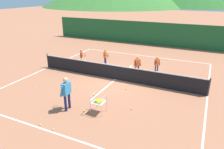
{
  "coord_description": "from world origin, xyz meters",
  "views": [
    {
      "loc": [
        5.14,
        -11.41,
        5.24
      ],
      "look_at": [
        0.32,
        -1.17,
        0.81
      ],
      "focal_mm": 33.65,
      "sensor_mm": 36.0,
      "label": 1
    }
  ],
  "objects_px": {
    "tennis_ball_0": "(131,109)",
    "tennis_ball_6": "(75,81)",
    "tennis_ball_7": "(57,72)",
    "tennis_ball_9": "(126,89)",
    "student_0": "(82,55)",
    "student_2": "(137,64)",
    "tennis_ball_8": "(53,129)",
    "tennis_ball_3": "(84,111)",
    "tennis_ball_4": "(94,95)",
    "student_1": "(105,56)",
    "tennis_ball_5": "(40,125)",
    "student_3": "(157,63)",
    "tennis_ball_2": "(40,86)",
    "tennis_net": "(115,72)",
    "instructor": "(66,91)",
    "ball_cart": "(98,101)",
    "tennis_ball_1": "(78,89)"
  },
  "relations": [
    {
      "from": "tennis_ball_0",
      "to": "tennis_ball_6",
      "type": "height_order",
      "value": "same"
    },
    {
      "from": "tennis_ball_0",
      "to": "tennis_ball_7",
      "type": "height_order",
      "value": "same"
    },
    {
      "from": "tennis_ball_9",
      "to": "student_0",
      "type": "bearing_deg",
      "value": 149.96
    },
    {
      "from": "student_2",
      "to": "tennis_ball_8",
      "type": "distance_m",
      "value": 7.39
    },
    {
      "from": "tennis_ball_3",
      "to": "tennis_ball_4",
      "type": "xyz_separation_m",
      "value": [
        -0.39,
        1.66,
        0.0
      ]
    },
    {
      "from": "student_1",
      "to": "tennis_ball_5",
      "type": "height_order",
      "value": "student_1"
    },
    {
      "from": "student_3",
      "to": "tennis_ball_2",
      "type": "relative_size",
      "value": 17.83
    },
    {
      "from": "tennis_ball_4",
      "to": "tennis_ball_7",
      "type": "height_order",
      "value": "same"
    },
    {
      "from": "tennis_ball_4",
      "to": "tennis_net",
      "type": "bearing_deg",
      "value": 87.72
    },
    {
      "from": "student_2",
      "to": "tennis_ball_4",
      "type": "bearing_deg",
      "value": -106.18
    },
    {
      "from": "student_0",
      "to": "tennis_ball_0",
      "type": "height_order",
      "value": "student_0"
    },
    {
      "from": "instructor",
      "to": "tennis_ball_9",
      "type": "relative_size",
      "value": 24.32
    },
    {
      "from": "tennis_net",
      "to": "ball_cart",
      "type": "bearing_deg",
      "value": -76.67
    },
    {
      "from": "student_0",
      "to": "tennis_ball_0",
      "type": "distance_m",
      "value": 7.54
    },
    {
      "from": "ball_cart",
      "to": "tennis_ball_4",
      "type": "distance_m",
      "value": 1.84
    },
    {
      "from": "student_0",
      "to": "tennis_ball_1",
      "type": "distance_m",
      "value": 4.65
    },
    {
      "from": "tennis_ball_8",
      "to": "tennis_ball_0",
      "type": "bearing_deg",
      "value": 51.07
    },
    {
      "from": "ball_cart",
      "to": "tennis_ball_6",
      "type": "height_order",
      "value": "ball_cart"
    },
    {
      "from": "student_0",
      "to": "tennis_ball_8",
      "type": "relative_size",
      "value": 18.04
    },
    {
      "from": "instructor",
      "to": "tennis_ball_4",
      "type": "distance_m",
      "value": 2.08
    },
    {
      "from": "tennis_ball_2",
      "to": "instructor",
      "type": "bearing_deg",
      "value": -24.84
    },
    {
      "from": "tennis_net",
      "to": "tennis_ball_5",
      "type": "bearing_deg",
      "value": -97.47
    },
    {
      "from": "tennis_net",
      "to": "tennis_ball_6",
      "type": "bearing_deg",
      "value": -148.3
    },
    {
      "from": "tennis_ball_0",
      "to": "instructor",
      "type": "bearing_deg",
      "value": -155.38
    },
    {
      "from": "tennis_ball_0",
      "to": "tennis_ball_3",
      "type": "height_order",
      "value": "same"
    },
    {
      "from": "tennis_ball_0",
      "to": "student_1",
      "type": "bearing_deg",
      "value": 127.27
    },
    {
      "from": "student_3",
      "to": "tennis_ball_4",
      "type": "distance_m",
      "value": 5.35
    },
    {
      "from": "ball_cart",
      "to": "tennis_ball_9",
      "type": "xyz_separation_m",
      "value": [
        0.26,
        2.84,
        -0.56
      ]
    },
    {
      "from": "tennis_ball_8",
      "to": "tennis_ball_9",
      "type": "distance_m",
      "value": 5.0
    },
    {
      "from": "tennis_net",
      "to": "student_1",
      "type": "height_order",
      "value": "student_1"
    },
    {
      "from": "instructor",
      "to": "tennis_ball_9",
      "type": "bearing_deg",
      "value": 61.93
    },
    {
      "from": "tennis_ball_5",
      "to": "tennis_ball_3",
      "type": "bearing_deg",
      "value": 58.05
    },
    {
      "from": "tennis_ball_9",
      "to": "tennis_ball_8",
      "type": "bearing_deg",
      "value": -104.68
    },
    {
      "from": "student_2",
      "to": "tennis_ball_3",
      "type": "relative_size",
      "value": 19.68
    },
    {
      "from": "student_1",
      "to": "tennis_ball_2",
      "type": "bearing_deg",
      "value": -106.86
    },
    {
      "from": "tennis_ball_1",
      "to": "tennis_ball_3",
      "type": "bearing_deg",
      "value": -49.25
    },
    {
      "from": "tennis_ball_4",
      "to": "tennis_ball_5",
      "type": "xyz_separation_m",
      "value": [
        -0.68,
        -3.38,
        0.0
      ]
    },
    {
      "from": "tennis_net",
      "to": "ball_cart",
      "type": "xyz_separation_m",
      "value": [
        0.94,
        -3.97,
        0.09
      ]
    },
    {
      "from": "ball_cart",
      "to": "tennis_ball_7",
      "type": "xyz_separation_m",
      "value": [
        -5.14,
        3.39,
        -0.56
      ]
    },
    {
      "from": "student_0",
      "to": "tennis_ball_7",
      "type": "relative_size",
      "value": 18.04
    },
    {
      "from": "tennis_ball_3",
      "to": "tennis_ball_7",
      "type": "relative_size",
      "value": 1.0
    },
    {
      "from": "tennis_ball_2",
      "to": "tennis_ball_8",
      "type": "xyz_separation_m",
      "value": [
        3.48,
        -3.01,
        0.0
      ]
    },
    {
      "from": "tennis_net",
      "to": "student_3",
      "type": "distance_m",
      "value": 3.1
    },
    {
      "from": "ball_cart",
      "to": "tennis_ball_3",
      "type": "xyz_separation_m",
      "value": [
        -0.65,
        -0.25,
        -0.56
      ]
    },
    {
      "from": "tennis_ball_7",
      "to": "tennis_net",
      "type": "bearing_deg",
      "value": 7.82
    },
    {
      "from": "tennis_ball_3",
      "to": "tennis_ball_8",
      "type": "relative_size",
      "value": 1.0
    },
    {
      "from": "tennis_net",
      "to": "tennis_ball_7",
      "type": "bearing_deg",
      "value": -172.18
    },
    {
      "from": "tennis_ball_6",
      "to": "tennis_ball_8",
      "type": "height_order",
      "value": "same"
    },
    {
      "from": "ball_cart",
      "to": "tennis_ball_5",
      "type": "bearing_deg",
      "value": -131.06
    },
    {
      "from": "tennis_ball_6",
      "to": "student_0",
      "type": "bearing_deg",
      "value": 114.8
    }
  ]
}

